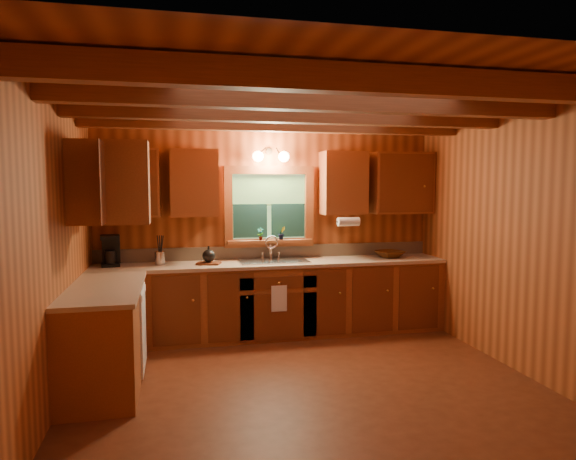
{
  "coord_description": "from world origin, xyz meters",
  "views": [
    {
      "loc": [
        -1.15,
        -4.32,
        1.82
      ],
      "look_at": [
        0.0,
        0.8,
        1.35
      ],
      "focal_mm": 31.56,
      "sensor_mm": 36.0,
      "label": 1
    }
  ],
  "objects_px": {
    "sink": "(273,265)",
    "wicker_basket": "(390,254)",
    "cutting_board": "(209,263)",
    "coffee_maker": "(110,251)"
  },
  "relations": [
    {
      "from": "coffee_maker",
      "to": "wicker_basket",
      "type": "distance_m",
      "value": 3.38
    },
    {
      "from": "sink",
      "to": "wicker_basket",
      "type": "xyz_separation_m",
      "value": [
        1.5,
        0.0,
        0.09
      ]
    },
    {
      "from": "sink",
      "to": "coffee_maker",
      "type": "relative_size",
      "value": 2.33
    },
    {
      "from": "cutting_board",
      "to": "sink",
      "type": "bearing_deg",
      "value": 21.83
    },
    {
      "from": "sink",
      "to": "cutting_board",
      "type": "distance_m",
      "value": 0.78
    },
    {
      "from": "sink",
      "to": "wicker_basket",
      "type": "relative_size",
      "value": 2.35
    },
    {
      "from": "coffee_maker",
      "to": "cutting_board",
      "type": "distance_m",
      "value": 1.12
    },
    {
      "from": "coffee_maker",
      "to": "cutting_board",
      "type": "relative_size",
      "value": 1.35
    },
    {
      "from": "cutting_board",
      "to": "wicker_basket",
      "type": "bearing_deg",
      "value": 19.51
    },
    {
      "from": "coffee_maker",
      "to": "wicker_basket",
      "type": "xyz_separation_m",
      "value": [
        3.37,
        -0.09,
        -0.13
      ]
    }
  ]
}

